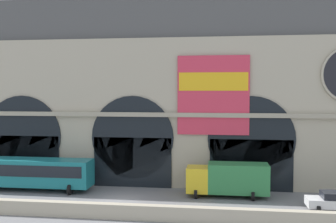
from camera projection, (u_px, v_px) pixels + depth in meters
The scene contains 6 objects.
ground_plane at pixel (120, 200), 34.46m from camera, with size 200.00×200.00×0.00m, color slate.
quay_parapet_wall at pixel (104, 211), 29.60m from camera, with size 90.00×0.70×1.16m, color #B2A891.
station_building at pixel (137, 95), 40.98m from camera, with size 49.90×4.57×19.48m.
bus_midwest at pixel (37, 172), 37.89m from camera, with size 11.00×3.25×3.10m.
box_truck_mideast at pixel (228, 179), 35.58m from camera, with size 7.50×2.91×3.12m.
car_east at pixel (335, 201), 31.47m from camera, with size 4.40×2.22×1.55m.
Camera 1 is at (8.70, -33.14, 9.77)m, focal length 41.11 mm.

